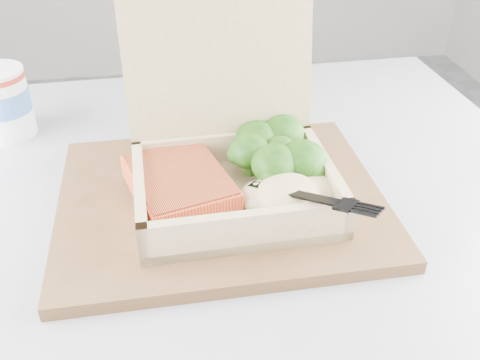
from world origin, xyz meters
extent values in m
cube|color=#999CA2|center=(0.52, -0.16, 0.72)|extent=(0.82, 0.82, 0.03)
cube|color=brown|center=(0.52, -0.11, 0.74)|extent=(0.34, 0.27, 0.01)
cube|color=tan|center=(0.54, -0.13, 0.75)|extent=(0.20, 0.16, 0.01)
cube|color=tan|center=(0.44, -0.14, 0.77)|extent=(0.01, 0.15, 0.04)
cube|color=tan|center=(0.63, -0.13, 0.77)|extent=(0.01, 0.15, 0.04)
cube|color=tan|center=(0.54, -0.20, 0.77)|extent=(0.20, 0.02, 0.04)
cube|color=tan|center=(0.53, -0.06, 0.77)|extent=(0.20, 0.02, 0.04)
cube|color=tan|center=(0.53, -0.05, 0.86)|extent=(0.20, 0.04, 0.15)
cube|color=#FF5131|center=(0.48, -0.12, 0.77)|extent=(0.12, 0.14, 0.02)
ellipsoid|color=#D2B988|center=(0.58, -0.17, 0.77)|extent=(0.10, 0.09, 0.04)
cube|color=black|center=(0.55, -0.14, 0.79)|extent=(0.07, 0.08, 0.02)
cube|color=black|center=(0.60, -0.20, 0.79)|extent=(0.04, 0.04, 0.01)
cylinder|color=white|center=(0.27, 0.08, 0.77)|extent=(0.07, 0.07, 0.09)
cylinder|color=#4375C1|center=(0.27, 0.08, 0.78)|extent=(0.07, 0.07, 0.03)
cube|color=silver|center=(0.50, 0.08, 0.73)|extent=(0.07, 0.13, 0.00)
camera|label=1|loc=(0.47, -0.57, 1.07)|focal=40.00mm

